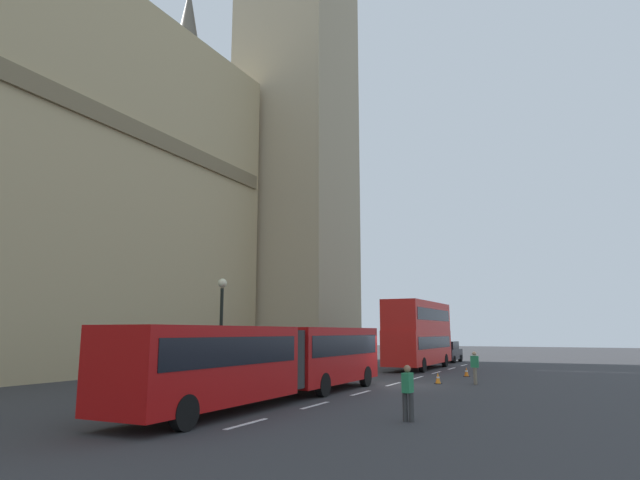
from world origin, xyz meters
The scene contains 10 objects.
ground_plane centered at (0.00, 0.00, 0.00)m, with size 160.00×160.00×0.00m, color #333335.
lane_centre_marking centered at (2.69, 0.00, 0.00)m, with size 34.40×0.16×0.01m.
articulated_bus centered at (-8.35, 1.99, 1.75)m, with size 16.92×2.54×2.90m.
double_decker_bus centered at (12.58, 2.00, 2.71)m, with size 10.16×2.54×4.90m.
sedan_lead centered at (22.75, 2.21, 0.91)m, with size 4.40×1.86×1.85m.
traffic_cone_west centered at (1.67, -2.05, 0.28)m, with size 0.36×0.36×0.58m.
traffic_cone_middle centered at (7.12, -2.48, 0.28)m, with size 0.36×0.36×0.58m.
street_lamp centered at (-5.89, 6.50, 3.06)m, with size 0.44×0.44×5.27m.
pedestrian_near_cones centered at (-10.91, -4.23, 0.91)m, with size 0.42×0.36×1.69m.
pedestrian_by_kerb centered at (2.19, -3.89, 0.91)m, with size 0.36×0.41×1.69m.
Camera 1 is at (-27.66, -9.34, 2.71)m, focal length 30.59 mm.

